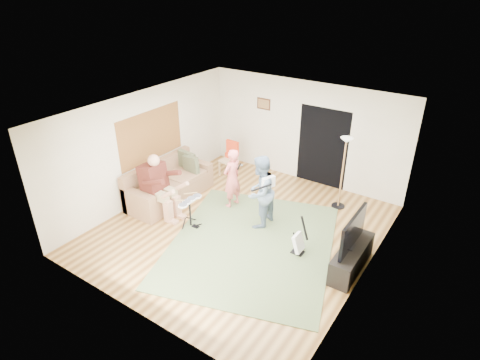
% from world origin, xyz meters
% --- Properties ---
extents(floor, '(6.00, 6.00, 0.00)m').
position_xyz_m(floor, '(0.00, 0.00, 0.00)').
color(floor, brown).
rests_on(floor, ground).
extents(walls, '(5.50, 6.00, 2.70)m').
position_xyz_m(walls, '(0.00, 0.00, 1.35)').
color(walls, silver).
rests_on(walls, floor).
extents(ceiling, '(6.00, 6.00, 0.00)m').
position_xyz_m(ceiling, '(0.00, 0.00, 2.70)').
color(ceiling, white).
rests_on(ceiling, walls).
extents(window_blinds, '(0.00, 2.05, 2.05)m').
position_xyz_m(window_blinds, '(-2.74, 0.20, 1.55)').
color(window_blinds, '#9C6530').
rests_on(window_blinds, walls).
extents(doorway, '(2.10, 0.00, 2.10)m').
position_xyz_m(doorway, '(0.55, 2.99, 1.05)').
color(doorway, black).
rests_on(doorway, walls).
extents(picture_frame, '(0.42, 0.03, 0.32)m').
position_xyz_m(picture_frame, '(-1.25, 2.99, 1.90)').
color(picture_frame, '#3F2314').
rests_on(picture_frame, walls).
extents(area_rug, '(4.27, 4.70, 0.02)m').
position_xyz_m(area_rug, '(0.51, -0.32, 0.01)').
color(area_rug, '#556940').
rests_on(area_rug, floor).
extents(sofa, '(0.95, 2.31, 0.93)m').
position_xyz_m(sofa, '(-2.30, 0.14, 0.31)').
color(sofa, '#946B4A').
rests_on(sofa, floor).
extents(drummer, '(0.97, 0.54, 1.49)m').
position_xyz_m(drummer, '(-1.85, -0.51, 0.58)').
color(drummer, '#511E16').
rests_on(drummer, sofa).
extents(drum_kit, '(0.37, 0.67, 0.69)m').
position_xyz_m(drum_kit, '(-1.00, -0.51, 0.30)').
color(drum_kit, black).
rests_on(drum_kit, floor).
extents(singer, '(0.42, 0.58, 1.47)m').
position_xyz_m(singer, '(-0.74, 0.75, 0.74)').
color(singer, '#E36462').
rests_on(singer, floor).
extents(microphone, '(0.06, 0.06, 0.24)m').
position_xyz_m(microphone, '(-0.54, 0.75, 1.10)').
color(microphone, black).
rests_on(microphone, singer).
extents(guitarist, '(0.64, 0.82, 1.67)m').
position_xyz_m(guitarist, '(0.25, 0.40, 0.83)').
color(guitarist, slate).
rests_on(guitarist, floor).
extents(guitar_held, '(0.33, 0.60, 0.26)m').
position_xyz_m(guitar_held, '(0.45, 0.40, 1.13)').
color(guitar_held, white).
rests_on(guitar_held, guitarist).
extents(guitar_spare, '(0.32, 0.29, 0.90)m').
position_xyz_m(guitar_spare, '(1.46, -0.06, 0.26)').
color(guitar_spare, black).
rests_on(guitar_spare, floor).
extents(torchiere_lamp, '(0.32, 0.32, 1.79)m').
position_xyz_m(torchiere_lamp, '(1.43, 2.14, 1.22)').
color(torchiere_lamp, black).
rests_on(torchiere_lamp, floor).
extents(dining_chair, '(0.44, 0.46, 0.97)m').
position_xyz_m(dining_chair, '(-1.77, 2.07, 0.35)').
color(dining_chair, '#CEB386').
rests_on(dining_chair, floor).
extents(tv_cabinet, '(0.40, 1.40, 0.50)m').
position_xyz_m(tv_cabinet, '(2.50, 0.08, 0.25)').
color(tv_cabinet, black).
rests_on(tv_cabinet, floor).
extents(television, '(0.06, 1.16, 0.67)m').
position_xyz_m(television, '(2.45, 0.08, 0.85)').
color(television, black).
rests_on(television, tv_cabinet).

